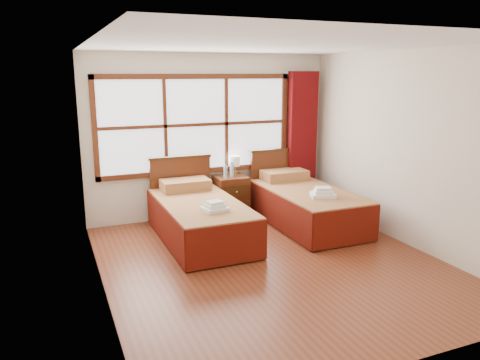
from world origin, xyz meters
name	(u,v)px	position (x,y,z in m)	size (l,w,h in m)	color
floor	(272,263)	(0.00, 0.00, 0.00)	(4.50, 4.50, 0.00)	brown
ceiling	(276,44)	(0.00, 0.00, 2.60)	(4.50, 4.50, 0.00)	white
wall_back	(211,136)	(0.00, 2.25, 1.30)	(4.00, 4.00, 0.00)	silver
wall_left	(97,173)	(-2.00, 0.00, 1.30)	(4.50, 4.50, 0.00)	silver
wall_right	(408,149)	(2.00, 0.00, 1.30)	(4.50, 4.50, 0.00)	silver
window	(196,125)	(-0.25, 2.21, 1.50)	(3.16, 0.06, 1.56)	white
curtain	(302,140)	(1.60, 2.11, 1.17)	(0.50, 0.16, 2.30)	#5C090B
bed_left	(199,217)	(-0.55, 1.20, 0.32)	(1.06, 2.08, 1.03)	#3A210C
bed_right	(305,204)	(1.15, 1.20, 0.32)	(1.07, 2.09, 1.04)	#3A210C
nightstand	(231,197)	(0.24, 1.99, 0.34)	(0.50, 0.49, 0.67)	#502311
towels_left	(215,207)	(-0.51, 0.65, 0.60)	(0.34, 0.31, 0.13)	white
towels_right	(323,193)	(1.15, 0.69, 0.61)	(0.42, 0.40, 0.14)	white
lamp	(235,162)	(0.34, 2.06, 0.89)	(0.16, 0.16, 0.31)	gold
bottle_near	(225,172)	(0.11, 1.89, 0.77)	(0.06, 0.06, 0.22)	#A3C3D2
bottle_far	(232,170)	(0.25, 1.98, 0.78)	(0.06, 0.06, 0.24)	#A3C3D2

